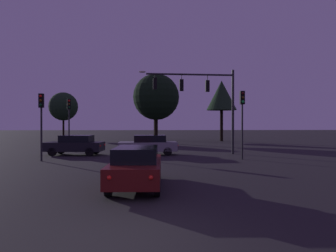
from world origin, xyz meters
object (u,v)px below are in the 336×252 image
at_px(traffic_signal_mast_arm, 202,93).
at_px(tree_left_far, 155,102).
at_px(traffic_light_corner_right, 41,113).
at_px(car_crossing_right, 148,145).
at_px(traffic_light_corner_left, 242,111).
at_px(car_nearside_lane, 137,166).
at_px(tree_behind_sign, 156,97).
at_px(tree_center_horizon, 222,96).
at_px(tree_right_cluster, 63,107).
at_px(traffic_light_median, 69,114).
at_px(car_crossing_left, 75,145).

relative_size(traffic_signal_mast_arm, tree_left_far, 0.98).
height_order(traffic_signal_mast_arm, traffic_light_corner_right, traffic_signal_mast_arm).
bearing_deg(car_crossing_right, traffic_light_corner_left, -26.39).
relative_size(car_nearside_lane, tree_left_far, 0.61).
height_order(car_crossing_right, tree_behind_sign, tree_behind_sign).
xyz_separation_m(traffic_light_corner_right, tree_left_far, (7.25, 25.96, 2.76)).
bearing_deg(tree_center_horizon, tree_right_cluster, 167.94).
height_order(traffic_light_median, car_crossing_right, traffic_light_median).
bearing_deg(tree_behind_sign, traffic_light_corner_right, -112.51).
distance_m(traffic_light_median, car_crossing_left, 4.05).
distance_m(car_nearside_lane, tree_right_cluster, 36.85).
relative_size(traffic_light_corner_right, tree_behind_sign, 0.50).
xyz_separation_m(car_nearside_lane, tree_right_cluster, (-13.24, 34.12, 4.24)).
relative_size(car_nearside_lane, car_crossing_right, 1.03).
bearing_deg(tree_center_horizon, car_crossing_right, -118.86).
relative_size(traffic_light_corner_right, traffic_light_median, 0.95).
bearing_deg(car_crossing_right, tree_left_far, 88.72).
distance_m(traffic_light_corner_right, tree_left_far, 27.10).
distance_m(traffic_light_corner_left, tree_right_cluster, 32.54).
height_order(tree_behind_sign, tree_right_cluster, tree_behind_sign).
relative_size(car_crossing_left, tree_behind_sign, 0.51).
distance_m(car_nearside_lane, tree_behind_sign, 26.24).
height_order(car_crossing_left, car_crossing_right, same).
distance_m(traffic_light_median, tree_right_cluster, 20.72).
bearing_deg(tree_right_cluster, traffic_light_median, -71.62).
relative_size(traffic_signal_mast_arm, traffic_light_median, 1.66).
relative_size(tree_center_horizon, tree_right_cluster, 1.17).
relative_size(traffic_light_corner_right, tree_left_far, 0.56).
height_order(car_crossing_right, tree_right_cluster, tree_right_cluster).
bearing_deg(tree_right_cluster, car_crossing_left, -70.85).
bearing_deg(tree_center_horizon, traffic_signal_mast_arm, -107.54).
relative_size(tree_behind_sign, tree_center_horizon, 1.03).
bearing_deg(car_crossing_right, tree_center_horizon, 61.14).
relative_size(traffic_light_corner_left, tree_right_cluster, 0.64).
bearing_deg(car_crossing_left, car_nearside_lane, -64.95).
height_order(car_crossing_right, tree_left_far, tree_left_far).
bearing_deg(car_nearside_lane, traffic_light_median, 114.86).
xyz_separation_m(traffic_light_corner_right, traffic_light_median, (-0.17, 6.62, 0.15)).
relative_size(traffic_light_corner_left, tree_behind_sign, 0.53).
distance_m(tree_behind_sign, tree_center_horizon, 9.72).
distance_m(car_nearside_lane, car_crossing_left, 12.77).
relative_size(car_crossing_left, tree_right_cluster, 0.62).
xyz_separation_m(tree_behind_sign, tree_center_horizon, (9.08, 3.43, 0.55)).
height_order(car_nearside_lane, tree_left_far, tree_left_far).
bearing_deg(tree_right_cluster, car_nearside_lane, -68.79).
distance_m(traffic_signal_mast_arm, car_nearside_lane, 13.14).
distance_m(traffic_light_corner_right, tree_behind_sign, 19.50).
height_order(tree_left_far, tree_right_cluster, tree_left_far).
relative_size(car_crossing_left, car_crossing_right, 0.97).
xyz_separation_m(car_crossing_left, car_crossing_right, (5.59, -0.03, 0.00)).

